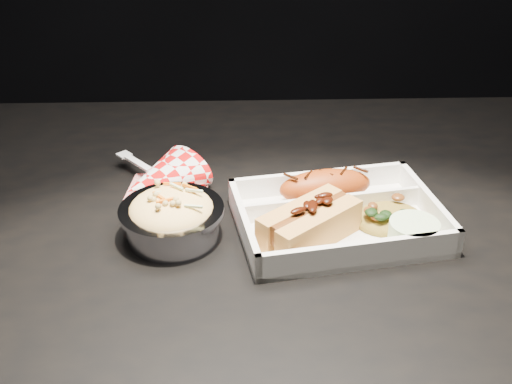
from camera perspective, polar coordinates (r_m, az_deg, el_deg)
The scene contains 8 objects.
dining_table at distance 0.90m, azimuth 3.19°, elevation -7.02°, with size 1.20×0.80×0.75m.
food_tray at distance 0.82m, azimuth 7.22°, elevation -2.57°, with size 0.28×0.22×0.04m.
fried_pastry at distance 0.86m, azimuth 6.17°, elevation 0.51°, with size 0.13×0.05×0.05m, color #9F3C0F.
hotdog at distance 0.78m, azimuth 4.78°, elevation -2.60°, with size 0.13×0.13×0.06m.
fried_rice_mound at distance 0.83m, azimuth 11.81°, elevation -1.71°, with size 0.09×0.07×0.03m, color olive.
cupcake_liner at distance 0.79m, azimuth 13.82°, elevation -3.57°, with size 0.06×0.06×0.03m, color beige.
foil_coleslaw_cup at distance 0.79m, azimuth -7.50°, elevation -2.09°, with size 0.13×0.13×0.07m.
napkin_fork at distance 0.91m, azimuth -8.52°, elevation 1.18°, with size 0.15×0.15×0.10m.
Camera 1 is at (-0.07, -0.71, 1.21)m, focal length 45.00 mm.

